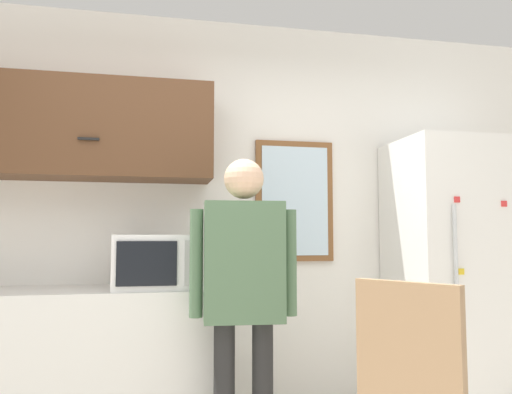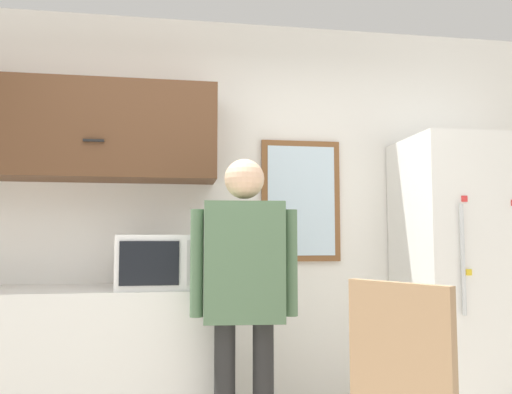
# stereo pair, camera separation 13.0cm
# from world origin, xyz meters

# --- Properties ---
(back_wall) EXTENTS (6.00, 0.06, 2.70)m
(back_wall) POSITION_xyz_m (0.00, 1.83, 1.35)
(back_wall) COLOR white
(back_wall) RESTS_ON ground_plane
(counter) EXTENTS (2.24, 0.57, 0.90)m
(counter) POSITION_xyz_m (-1.08, 1.52, 0.45)
(counter) COLOR silver
(counter) RESTS_ON ground_plane
(upper_cabinets) EXTENTS (2.24, 0.38, 0.60)m
(upper_cabinets) POSITION_xyz_m (-1.08, 1.62, 1.86)
(upper_cabinets) COLOR #51331E
(microwave) EXTENTS (0.46, 0.38, 0.31)m
(microwave) POSITION_xyz_m (-0.30, 1.43, 1.05)
(microwave) COLOR white
(microwave) RESTS_ON counter
(person) EXTENTS (0.57, 0.25, 1.62)m
(person) POSITION_xyz_m (0.16, 1.05, 0.98)
(person) COLOR black
(person) RESTS_ON ground_plane
(refrigerator) EXTENTS (0.75, 0.68, 1.85)m
(refrigerator) POSITION_xyz_m (1.66, 1.47, 0.92)
(refrigerator) COLOR white
(refrigerator) RESTS_ON ground_plane
(window) EXTENTS (0.55, 0.05, 0.84)m
(window) POSITION_xyz_m (0.65, 1.79, 1.45)
(window) COLOR brown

